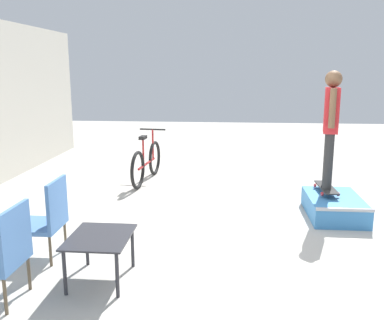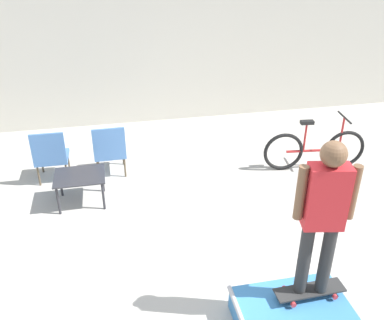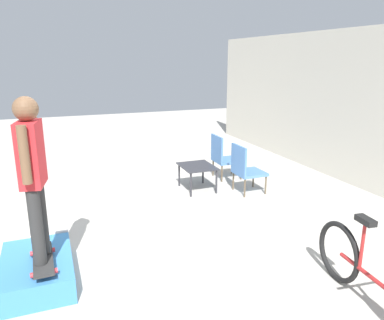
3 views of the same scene
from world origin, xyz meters
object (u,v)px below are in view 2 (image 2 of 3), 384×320
(skate_ramp_box, at_px, (292,315))
(person_skater, at_px, (324,210))
(bicycle, at_px, (315,149))
(patio_chair_left, at_px, (51,154))
(patio_chair_right, at_px, (110,149))
(coffee_table, at_px, (80,179))
(skateboard_on_ramp, at_px, (310,290))

(skate_ramp_box, bearing_deg, person_skater, 21.29)
(skate_ramp_box, bearing_deg, bicycle, 60.95)
(patio_chair_left, relative_size, bicycle, 0.52)
(patio_chair_right, bearing_deg, coffee_table, 57.58)
(patio_chair_right, bearing_deg, skate_ramp_box, 114.97)
(coffee_table, distance_m, patio_chair_left, 0.90)
(coffee_table, distance_m, patio_chair_right, 0.90)
(skateboard_on_ramp, distance_m, patio_chair_left, 4.52)
(skate_ramp_box, distance_m, person_skater, 1.26)
(skate_ramp_box, xyz_separation_m, patio_chair_right, (-1.72, 3.58, 0.34))
(skateboard_on_ramp, distance_m, patio_chair_right, 3.99)
(person_skater, distance_m, patio_chair_right, 4.09)
(skate_ramp_box, bearing_deg, patio_chair_right, 115.65)
(bicycle, bearing_deg, skate_ramp_box, -112.91)
(patio_chair_right, bearing_deg, skateboard_on_ramp, 118.16)
(person_skater, bearing_deg, skateboard_on_ramp, 0.00)
(coffee_table, bearing_deg, skateboard_on_ramp, -48.76)
(coffee_table, distance_m, bicycle, 3.92)
(skateboard_on_ramp, bearing_deg, patio_chair_left, 127.83)
(skateboard_on_ramp, relative_size, patio_chair_left, 0.82)
(skateboard_on_ramp, height_order, patio_chair_right, patio_chair_right)
(coffee_table, xyz_separation_m, patio_chair_right, (0.47, 0.76, 0.07))
(skateboard_on_ramp, distance_m, person_skater, 1.02)
(person_skater, xyz_separation_m, patio_chair_left, (-2.87, 3.50, -0.90))
(skateboard_on_ramp, relative_size, bicycle, 0.42)
(skate_ramp_box, xyz_separation_m, patio_chair_left, (-2.66, 3.58, 0.34))
(person_skater, height_order, bicycle, person_skater)
(person_skater, xyz_separation_m, bicycle, (1.51, 3.02, -1.02))
(person_skater, distance_m, bicycle, 3.53)
(bicycle, bearing_deg, patio_chair_left, 179.93)
(coffee_table, bearing_deg, person_skater, -48.76)
(person_skater, bearing_deg, coffee_table, 141.75)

